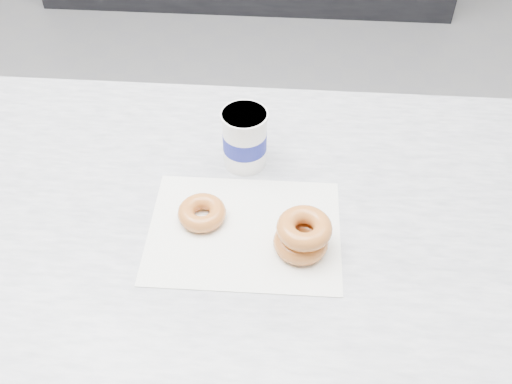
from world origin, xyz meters
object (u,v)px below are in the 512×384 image
at_px(counter, 155,328).
at_px(donut_single, 202,213).
at_px(coffee_cup, 245,138).
at_px(donut_stack, 302,235).

bearing_deg(counter, donut_single, -11.97).
bearing_deg(donut_single, coffee_cup, 68.00).
relative_size(counter, donut_stack, 22.91).
height_order(donut_stack, coffee_cup, coffee_cup).
height_order(counter, donut_single, donut_single).
bearing_deg(coffee_cup, donut_stack, -46.23).
distance_m(donut_stack, coffee_cup, 0.24).
relative_size(donut_single, donut_stack, 0.65).
xyz_separation_m(donut_stack, coffee_cup, (-0.12, 0.21, 0.03)).
bearing_deg(donut_stack, donut_single, 163.37).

